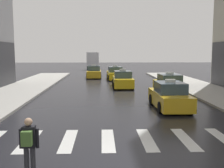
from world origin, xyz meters
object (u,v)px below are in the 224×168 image
at_px(taxi_fourth, 115,74).
at_px(taxi_third, 123,80).
at_px(box_truck, 93,60).
at_px(pedestrian_with_backpack, 29,142).
at_px(taxi_second, 169,85).
at_px(taxi_lead, 170,97).
at_px(taxi_fifth, 94,72).

bearing_deg(taxi_fourth, taxi_third, -87.10).
height_order(box_truck, pedestrian_with_backpack, box_truck).
xyz_separation_m(taxi_third, pedestrian_with_backpack, (-4.05, -18.68, 0.25)).
distance_m(taxi_second, pedestrian_with_backpack, 16.39).
bearing_deg(taxi_lead, box_truck, 98.97).
distance_m(taxi_third, taxi_fourth, 7.24).
bearing_deg(taxi_fourth, taxi_lead, -81.71).
xyz_separation_m(taxi_lead, taxi_second, (1.40, 5.68, 0.00)).
xyz_separation_m(taxi_second, taxi_third, (-3.52, 4.15, 0.00)).
distance_m(taxi_lead, taxi_fourth, 17.24).
relative_size(taxi_fifth, pedestrian_with_backpack, 2.77).
relative_size(taxi_fourth, pedestrian_with_backpack, 2.79).
bearing_deg(taxi_fifth, taxi_third, -72.50).
bearing_deg(box_truck, pedestrian_with_backpack, -90.50).
distance_m(taxi_second, taxi_third, 5.44).
bearing_deg(pedestrian_with_backpack, taxi_fifth, 88.03).
bearing_deg(taxi_lead, taxi_fifth, 104.85).
bearing_deg(taxi_fourth, taxi_second, -71.14).
height_order(taxi_second, pedestrian_with_backpack, taxi_second).
height_order(taxi_fourth, pedestrian_with_backpack, taxi_fourth).
xyz_separation_m(taxi_second, pedestrian_with_backpack, (-7.57, -14.53, 0.25)).
height_order(taxi_third, taxi_fifth, same).
bearing_deg(taxi_fourth, pedestrian_with_backpack, -98.08).
bearing_deg(taxi_lead, taxi_second, 76.14).
height_order(taxi_second, taxi_fifth, same).
bearing_deg(taxi_third, pedestrian_with_backpack, -102.22).
distance_m(taxi_second, taxi_fourth, 12.03).
height_order(taxi_fifth, box_truck, box_truck).
xyz_separation_m(taxi_lead, pedestrian_with_backpack, (-6.17, -8.85, 0.25)).
bearing_deg(pedestrian_with_backpack, taxi_fourth, 81.92).
bearing_deg(taxi_second, taxi_fourth, 108.86).
distance_m(taxi_lead, taxi_fifth, 20.23).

